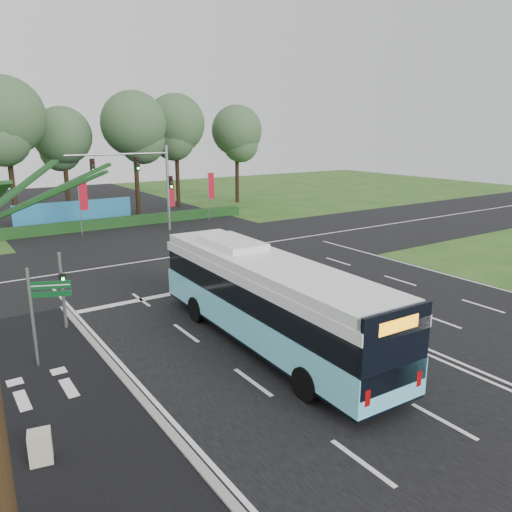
{
  "coord_description": "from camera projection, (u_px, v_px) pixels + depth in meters",
  "views": [
    {
      "loc": [
        -14.95,
        -17.57,
        8.23
      ],
      "look_at": [
        -1.75,
        2.0,
        2.23
      ],
      "focal_mm": 35.0,
      "sensor_mm": 36.0,
      "label": 1
    }
  ],
  "objects": [
    {
      "name": "hedge",
      "position": [
        130.0,
        221.0,
        43.83
      ],
      "size": [
        22.0,
        1.2,
        0.8
      ],
      "primitive_type": "cube",
      "color": "#173B15",
      "rests_on": "ground"
    },
    {
      "name": "bike_path",
      "position": [
        54.0,
        409.0,
        15.05
      ],
      "size": [
        5.0,
        18.0,
        0.06
      ],
      "primitive_type": "cube",
      "color": "black",
      "rests_on": "ground"
    },
    {
      "name": "banner_flag_right",
      "position": [
        211.0,
        189.0,
        45.92
      ],
      "size": [
        0.66,
        0.1,
        4.48
      ],
      "rotation": [
        0.0,
        0.0,
        0.06
      ],
      "color": "gray",
      "rests_on": "ground"
    },
    {
      "name": "city_bus",
      "position": [
        267.0,
        299.0,
        19.19
      ],
      "size": [
        3.14,
        13.12,
        3.74
      ],
      "rotation": [
        0.0,
        0.0,
        -0.03
      ],
      "color": "#6CDEFC",
      "rests_on": "ground"
    },
    {
      "name": "pedestrian_signal",
      "position": [
        63.0,
        288.0,
        20.7
      ],
      "size": [
        0.31,
        0.41,
        3.35
      ],
      "rotation": [
        0.0,
        0.0,
        -0.32
      ],
      "color": "gray",
      "rests_on": "ground"
    },
    {
      "name": "road_cross",
      "position": [
        195.0,
        254.0,
        33.88
      ],
      "size": [
        120.0,
        14.0,
        0.05
      ],
      "primitive_type": "cube",
      "color": "black",
      "rests_on": "ground"
    },
    {
      "name": "ground",
      "position": [
        309.0,
        304.0,
        24.25
      ],
      "size": [
        120.0,
        120.0,
        0.0
      ],
      "primitive_type": "plane",
      "color": "#27501A",
      "rests_on": "ground"
    },
    {
      "name": "blue_hoarding",
      "position": [
        75.0,
        214.0,
        43.5
      ],
      "size": [
        10.0,
        0.3,
        2.2
      ],
      "primitive_type": "cube",
      "color": "#1E6EA2",
      "rests_on": "ground"
    },
    {
      "name": "banner_flag_left",
      "position": [
        82.0,
        198.0,
        38.95
      ],
      "size": [
        0.69,
        0.1,
        4.65
      ],
      "rotation": [
        0.0,
        0.0,
        -0.07
      ],
      "color": "gray",
      "rests_on": "ground"
    },
    {
      "name": "utility_cabinet",
      "position": [
        40.0,
        448.0,
        12.53
      ],
      "size": [
        0.63,
        0.56,
        0.92
      ],
      "primitive_type": "cube",
      "rotation": [
        0.0,
        0.0,
        -0.2
      ],
      "color": "beige",
      "rests_on": "ground"
    },
    {
      "name": "road_main",
      "position": [
        309.0,
        303.0,
        24.24
      ],
      "size": [
        20.0,
        120.0,
        0.04
      ],
      "primitive_type": "cube",
      "color": "black",
      "rests_on": "ground"
    },
    {
      "name": "eucalyptus_row",
      "position": [
        74.0,
        127.0,
        45.53
      ],
      "size": [
        42.77,
        9.53,
        12.55
      ],
      "color": "black",
      "rests_on": "ground"
    },
    {
      "name": "street_sign",
      "position": [
        41.0,
        305.0,
        17.27
      ],
      "size": [
        1.33,
        0.62,
        3.67
      ],
      "rotation": [
        0.0,
        0.0,
        -0.4
      ],
      "color": "gray",
      "rests_on": "ground"
    },
    {
      "name": "traffic_light_gantry",
      "position": [
        147.0,
        176.0,
        39.68
      ],
      "size": [
        8.41,
        0.28,
        7.0
      ],
      "color": "gray",
      "rests_on": "ground"
    },
    {
      "name": "banner_flag_mid",
      "position": [
        171.0,
        197.0,
        43.21
      ],
      "size": [
        0.56,
        0.13,
        3.84
      ],
      "rotation": [
        0.0,
        0.0,
        0.15
      ],
      "color": "gray",
      "rests_on": "ground"
    },
    {
      "name": "kerb_strip",
      "position": [
        130.0,
        386.0,
        16.35
      ],
      "size": [
        0.25,
        18.0,
        0.12
      ],
      "primitive_type": "cube",
      "color": "gray",
      "rests_on": "ground"
    }
  ]
}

